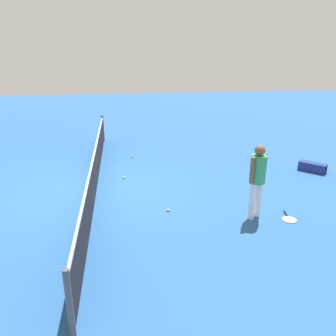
# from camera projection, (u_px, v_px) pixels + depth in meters

# --- Properties ---
(ground_plane) EXTENTS (40.00, 40.00, 0.00)m
(ground_plane) POSITION_uv_depth(u_px,v_px,m) (96.00, 189.00, 9.19)
(ground_plane) COLOR #265693
(court_net) EXTENTS (10.09, 0.09, 1.07)m
(court_net) POSITION_uv_depth(u_px,v_px,m) (95.00, 172.00, 9.02)
(court_net) COLOR #4C4C51
(court_net) RESTS_ON ground_plane
(player_near_side) EXTENTS (0.47, 0.49, 1.70)m
(player_near_side) POSITION_uv_depth(u_px,v_px,m) (258.00, 176.00, 7.36)
(player_near_side) COLOR white
(player_near_side) RESTS_ON ground_plane
(tennis_racket_near_player) EXTENTS (0.60, 0.37, 0.03)m
(tennis_racket_near_player) POSITION_uv_depth(u_px,v_px,m) (289.00, 219.00, 7.58)
(tennis_racket_near_player) COLOR white
(tennis_racket_near_player) RESTS_ON ground_plane
(tennis_ball_near_player) EXTENTS (0.07, 0.07, 0.07)m
(tennis_ball_near_player) POSITION_uv_depth(u_px,v_px,m) (168.00, 210.00, 7.95)
(tennis_ball_near_player) COLOR #C6E033
(tennis_ball_near_player) RESTS_ON ground_plane
(tennis_ball_by_net) EXTENTS (0.07, 0.07, 0.07)m
(tennis_ball_by_net) POSITION_uv_depth(u_px,v_px,m) (133.00, 156.00, 11.83)
(tennis_ball_by_net) COLOR #C6E033
(tennis_ball_by_net) RESTS_ON ground_plane
(tennis_ball_midcourt) EXTENTS (0.07, 0.07, 0.07)m
(tennis_ball_midcourt) POSITION_uv_depth(u_px,v_px,m) (124.00, 178.00, 9.90)
(tennis_ball_midcourt) COLOR #C6E033
(tennis_ball_midcourt) RESTS_ON ground_plane
(equipment_bag) EXTENTS (0.77, 0.76, 0.28)m
(equipment_bag) POSITION_uv_depth(u_px,v_px,m) (314.00, 167.00, 10.44)
(equipment_bag) COLOR navy
(equipment_bag) RESTS_ON ground_plane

